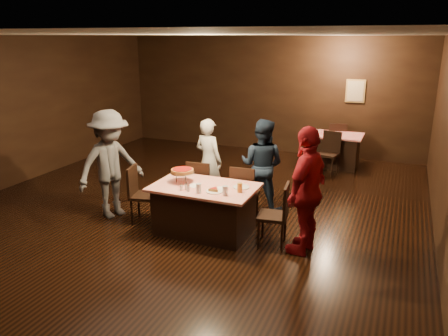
{
  "coord_description": "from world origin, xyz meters",
  "views": [
    {
      "loc": [
        3.36,
        -6.15,
        2.97
      ],
      "look_at": [
        0.85,
        -0.12,
        1.0
      ],
      "focal_mm": 35.0,
      "sensor_mm": 36.0,
      "label": 1
    }
  ],
  "objects_px": {
    "chair_far_right": "(245,192)",
    "glass_front_right": "(225,191)",
    "diner_navy_hoodie": "(262,165)",
    "chair_back_near": "(328,153)",
    "glass_amber": "(240,188)",
    "chair_back_far": "(337,141)",
    "main_table": "(205,209)",
    "chair_far_left": "(202,186)",
    "diner_white_jacket": "(209,161)",
    "diner_red_shirt": "(307,191)",
    "plate_empty": "(241,187)",
    "back_table": "(333,150)",
    "chair_end_right": "(273,215)",
    "chair_end_left": "(144,194)",
    "diner_grey_knit": "(111,165)",
    "glass_front_left": "(199,188)",
    "pizza_stand": "(182,171)"
  },
  "relations": [
    {
      "from": "chair_end_right",
      "to": "plate_empty",
      "type": "relative_size",
      "value": 3.8
    },
    {
      "from": "chair_end_left",
      "to": "plate_empty",
      "type": "bearing_deg",
      "value": -98.64
    },
    {
      "from": "chair_far_left",
      "to": "diner_grey_knit",
      "type": "distance_m",
      "value": 1.59
    },
    {
      "from": "chair_end_left",
      "to": "diner_grey_knit",
      "type": "distance_m",
      "value": 0.77
    },
    {
      "from": "diner_navy_hoodie",
      "to": "chair_far_right",
      "type": "bearing_deg",
      "value": 79.7
    },
    {
      "from": "diner_grey_knit",
      "to": "glass_front_right",
      "type": "xyz_separation_m",
      "value": [
        2.18,
        -0.25,
        -0.08
      ]
    },
    {
      "from": "back_table",
      "to": "chair_end_left",
      "type": "relative_size",
      "value": 1.37
    },
    {
      "from": "pizza_stand",
      "to": "glass_amber",
      "type": "distance_m",
      "value": 1.01
    },
    {
      "from": "chair_end_right",
      "to": "glass_front_right",
      "type": "relative_size",
      "value": 6.79
    },
    {
      "from": "chair_far_right",
      "to": "glass_front_right",
      "type": "relative_size",
      "value": 6.79
    },
    {
      "from": "chair_far_left",
      "to": "diner_white_jacket",
      "type": "xyz_separation_m",
      "value": [
        -0.11,
        0.54,
        0.31
      ]
    },
    {
      "from": "glass_amber",
      "to": "chair_back_far",
      "type": "bearing_deg",
      "value": 82.88
    },
    {
      "from": "diner_red_shirt",
      "to": "glass_front_right",
      "type": "height_order",
      "value": "diner_red_shirt"
    },
    {
      "from": "chair_back_far",
      "to": "plate_empty",
      "type": "relative_size",
      "value": 3.8
    },
    {
      "from": "chair_end_left",
      "to": "glass_front_right",
      "type": "xyz_separation_m",
      "value": [
        1.55,
        -0.25,
        0.37
      ]
    },
    {
      "from": "diner_navy_hoodie",
      "to": "chair_back_near",
      "type": "bearing_deg",
      "value": -103.2
    },
    {
      "from": "pizza_stand",
      "to": "glass_front_right",
      "type": "distance_m",
      "value": 0.91
    },
    {
      "from": "glass_front_left",
      "to": "chair_end_right",
      "type": "bearing_deg",
      "value": 15.95
    },
    {
      "from": "diner_white_jacket",
      "to": "chair_far_right",
      "type": "bearing_deg",
      "value": 165.28
    },
    {
      "from": "plate_empty",
      "to": "glass_front_right",
      "type": "bearing_deg",
      "value": -104.04
    },
    {
      "from": "diner_white_jacket",
      "to": "diner_red_shirt",
      "type": "height_order",
      "value": "diner_red_shirt"
    },
    {
      "from": "glass_front_right",
      "to": "diner_grey_knit",
      "type": "bearing_deg",
      "value": 173.42
    },
    {
      "from": "chair_back_near",
      "to": "plate_empty",
      "type": "bearing_deg",
      "value": -89.4
    },
    {
      "from": "diner_red_shirt",
      "to": "chair_far_left",
      "type": "bearing_deg",
      "value": -99.75
    },
    {
      "from": "diner_navy_hoodie",
      "to": "main_table",
      "type": "bearing_deg",
      "value": 70.36
    },
    {
      "from": "chair_back_near",
      "to": "glass_amber",
      "type": "height_order",
      "value": "chair_back_near"
    },
    {
      "from": "diner_red_shirt",
      "to": "plate_empty",
      "type": "relative_size",
      "value": 7.35
    },
    {
      "from": "pizza_stand",
      "to": "glass_amber",
      "type": "bearing_deg",
      "value": -5.71
    },
    {
      "from": "chair_end_left",
      "to": "diner_red_shirt",
      "type": "relative_size",
      "value": 0.52
    },
    {
      "from": "back_table",
      "to": "glass_amber",
      "type": "xyz_separation_m",
      "value": [
        -0.65,
        -4.59,
        0.46
      ]
    },
    {
      "from": "chair_back_near",
      "to": "glass_front_right",
      "type": "distance_m",
      "value": 4.18
    },
    {
      "from": "diner_white_jacket",
      "to": "pizza_stand",
      "type": "relative_size",
      "value": 4.12
    },
    {
      "from": "chair_back_far",
      "to": "diner_red_shirt",
      "type": "xyz_separation_m",
      "value": [
        0.34,
        -5.16,
        0.44
      ]
    },
    {
      "from": "chair_far_left",
      "to": "chair_end_right",
      "type": "distance_m",
      "value": 1.68
    },
    {
      "from": "chair_back_near",
      "to": "plate_empty",
      "type": "distance_m",
      "value": 3.77
    },
    {
      "from": "back_table",
      "to": "glass_front_right",
      "type": "distance_m",
      "value": 4.88
    },
    {
      "from": "chair_back_far",
      "to": "chair_end_left",
      "type": "bearing_deg",
      "value": 58.65
    },
    {
      "from": "diner_navy_hoodie",
      "to": "back_table",
      "type": "bearing_deg",
      "value": -99.93
    },
    {
      "from": "diner_navy_hoodie",
      "to": "diner_red_shirt",
      "type": "xyz_separation_m",
      "value": [
        1.07,
        -1.29,
        0.1
      ]
    },
    {
      "from": "glass_front_right",
      "to": "main_table",
      "type": "bearing_deg",
      "value": 150.95
    },
    {
      "from": "diner_navy_hoodie",
      "to": "plate_empty",
      "type": "relative_size",
      "value": 6.55
    },
    {
      "from": "diner_grey_knit",
      "to": "plate_empty",
      "type": "bearing_deg",
      "value": -62.04
    },
    {
      "from": "chair_far_right",
      "to": "glass_front_left",
      "type": "distance_m",
      "value": 1.17
    },
    {
      "from": "chair_far_right",
      "to": "chair_end_left",
      "type": "bearing_deg",
      "value": 23.64
    },
    {
      "from": "chair_far_left",
      "to": "chair_back_far",
      "type": "bearing_deg",
      "value": -115.15
    },
    {
      "from": "back_table",
      "to": "glass_amber",
      "type": "distance_m",
      "value": 4.66
    },
    {
      "from": "diner_white_jacket",
      "to": "diner_red_shirt",
      "type": "bearing_deg",
      "value": 163.83
    },
    {
      "from": "main_table",
      "to": "chair_far_right",
      "type": "relative_size",
      "value": 1.68
    },
    {
      "from": "chair_end_right",
      "to": "chair_far_left",
      "type": "bearing_deg",
      "value": -123.91
    },
    {
      "from": "diner_grey_knit",
      "to": "chair_back_near",
      "type": "bearing_deg",
      "value": -13.59
    }
  ]
}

